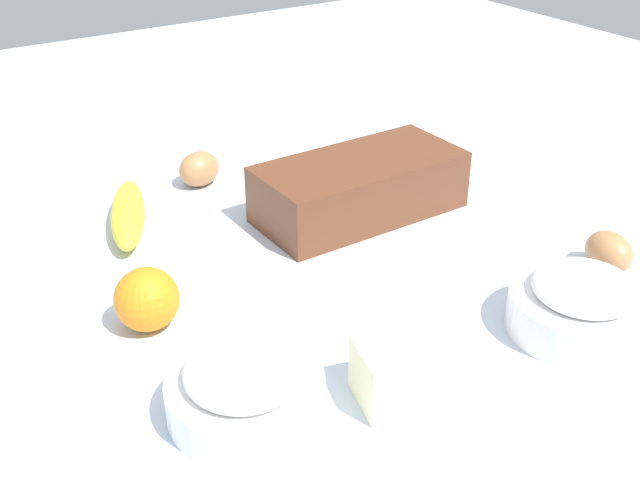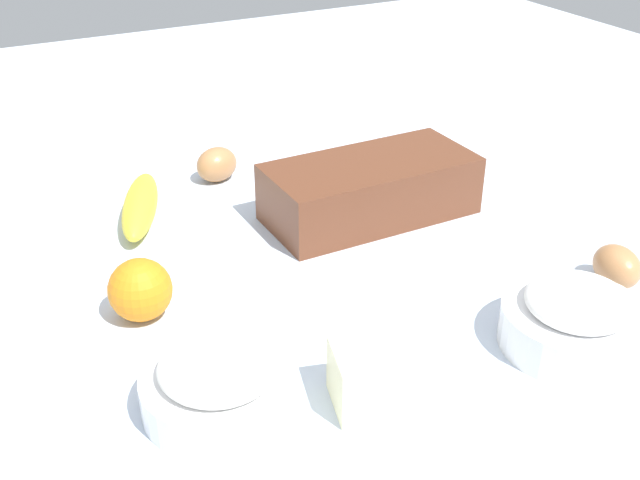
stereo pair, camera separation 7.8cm
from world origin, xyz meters
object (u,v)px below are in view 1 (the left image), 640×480
Objects in this scene: loaf_pan at (360,186)px; butter_block at (405,371)px; banana at (128,214)px; egg_near_butter at (199,169)px; egg_beside_bowl at (609,252)px; orange_fruit at (146,298)px; sugar_bowl at (581,304)px; flour_bowl at (245,387)px.

butter_block is at bearing -119.76° from loaf_pan.
butter_block is (0.10, -0.46, 0.01)m from banana.
egg_near_butter is at bearing 26.99° from banana.
banana is 0.61m from egg_beside_bowl.
orange_fruit reaches higher than egg_beside_bowl.
orange_fruit is at bearing -165.97° from loaf_pan.
loaf_pan is at bearing -54.74° from egg_near_butter.
sugar_bowl is 2.17× the size of orange_fruit.
butter_block is at bearing 175.85° from sugar_bowl.
loaf_pan is 3.13× the size of butter_block.
egg_beside_bowl is (0.51, -0.19, -0.01)m from orange_fruit.
loaf_pan is 1.48× the size of banana.
loaf_pan is at bearing 40.22° from flour_bowl.
loaf_pan is 1.93× the size of flour_bowl.
egg_beside_bowl is at bearing -60.34° from loaf_pan.
banana is (-0.32, 0.48, -0.01)m from sugar_bowl.
sugar_bowl reaches higher than egg_beside_bowl.
banana is at bearing 123.49° from sugar_bowl.
banana is at bearing 74.33° from orange_fruit.
orange_fruit reaches higher than egg_near_butter.
loaf_pan reaches higher than flour_bowl.
egg_beside_bowl reaches higher than banana.
sugar_bowl is 2.36× the size of egg_beside_bowl.
flour_bowl reaches higher than butter_block.
flour_bowl is at bearing 167.83° from sugar_bowl.
butter_block reaches higher than egg_near_butter.
butter_block is 0.53m from egg_near_butter.
sugar_bowl is at bearing -71.68° from egg_near_butter.
egg_near_butter is (0.20, 0.29, -0.01)m from orange_fruit.
orange_fruit is at bearing 97.37° from flour_bowl.
orange_fruit is (-0.38, 0.26, 0.00)m from sugar_bowl.
loaf_pan is 4.05× the size of orange_fruit.
orange_fruit is at bearing -124.11° from egg_near_butter.
butter_block is at bearing -24.14° from flour_bowl.
loaf_pan is 4.40× the size of egg_near_butter.
flour_bowl is 0.37m from sugar_bowl.
banana is at bearing 101.74° from butter_block.
egg_beside_bowl is at bearing -43.00° from banana.
orange_fruit is at bearing -105.67° from banana.
egg_beside_bowl is (0.48, -0.01, -0.01)m from flour_bowl.
butter_block is at bearing -171.96° from egg_beside_bowl.
flour_bowl reaches higher than egg_beside_bowl.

